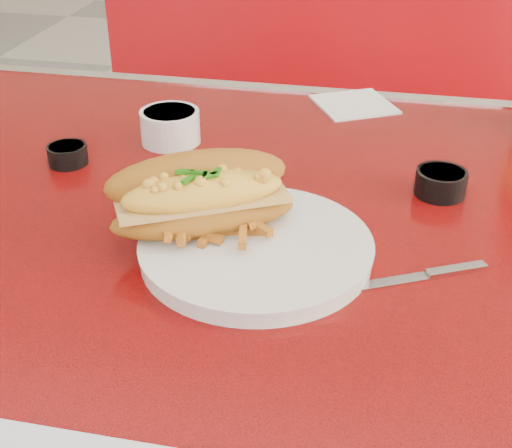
% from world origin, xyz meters
% --- Properties ---
extents(diner_table, '(1.23, 0.83, 0.77)m').
position_xyz_m(diner_table, '(0.00, 0.00, 0.61)').
color(diner_table, red).
rests_on(diner_table, ground).
extents(booth_bench_far, '(1.20, 0.51, 0.90)m').
position_xyz_m(booth_bench_far, '(0.00, 0.81, 0.29)').
color(booth_bench_far, '#A40A11').
rests_on(booth_bench_far, ground).
extents(dinner_plate, '(0.33, 0.33, 0.02)m').
position_xyz_m(dinner_plate, '(0.01, -0.11, 0.78)').
color(dinner_plate, silver).
rests_on(dinner_plate, diner_table).
extents(mac_hoagie, '(0.22, 0.18, 0.09)m').
position_xyz_m(mac_hoagie, '(-0.05, -0.09, 0.83)').
color(mac_hoagie, '#A5641A').
rests_on(mac_hoagie, dinner_plate).
extents(fries_pile, '(0.12, 0.11, 0.03)m').
position_xyz_m(fries_pile, '(-0.04, -0.09, 0.80)').
color(fries_pile, orange).
rests_on(fries_pile, dinner_plate).
extents(fork, '(0.03, 0.13, 0.00)m').
position_xyz_m(fork, '(0.06, -0.07, 0.79)').
color(fork, '#BCBCC1').
rests_on(fork, dinner_plate).
extents(gravy_ramekin, '(0.09, 0.09, 0.05)m').
position_xyz_m(gravy_ramekin, '(-0.17, 0.15, 0.79)').
color(gravy_ramekin, silver).
rests_on(gravy_ramekin, diner_table).
extents(sauce_cup_left, '(0.07, 0.07, 0.03)m').
position_xyz_m(sauce_cup_left, '(-0.28, 0.06, 0.78)').
color(sauce_cup_left, black).
rests_on(sauce_cup_left, diner_table).
extents(sauce_cup_right, '(0.08, 0.08, 0.03)m').
position_xyz_m(sauce_cup_right, '(0.20, 0.07, 0.79)').
color(sauce_cup_right, black).
rests_on(sauce_cup_right, diner_table).
extents(knife, '(0.17, 0.09, 0.01)m').
position_xyz_m(knife, '(0.18, -0.12, 0.77)').
color(knife, '#BCBCC1').
rests_on(knife, diner_table).
extents(paper_napkin, '(0.15, 0.15, 0.00)m').
position_xyz_m(paper_napkin, '(0.07, 0.35, 0.77)').
color(paper_napkin, white).
rests_on(paper_napkin, diner_table).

